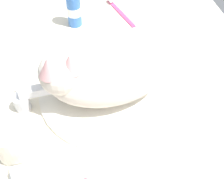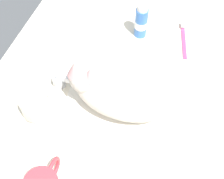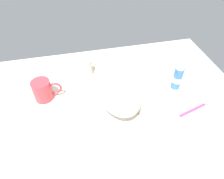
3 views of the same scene
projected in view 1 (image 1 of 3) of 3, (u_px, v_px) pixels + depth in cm
name	position (u px, v px, depth cm)	size (l,w,h in cm)	color
ground_plane	(109.00, 96.00, 72.63)	(110.00, 82.50, 3.00)	silver
sink_basin	(108.00, 90.00, 71.08)	(32.71, 32.71, 1.02)	white
faucet	(27.00, 100.00, 66.61)	(11.90, 9.75, 6.04)	silver
cat	(103.00, 70.00, 65.54)	(21.91, 29.97, 15.75)	beige
rinse_cup	(12.00, 142.00, 58.17)	(7.03, 7.03, 8.11)	silver
toothpaste_bottle	(74.00, 7.00, 83.54)	(4.06, 4.06, 12.41)	#3870C6
toothbrush	(119.00, 11.00, 91.32)	(15.02, 5.30, 1.60)	#D83F72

